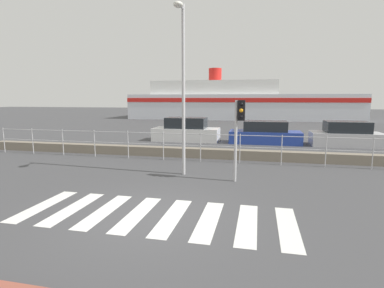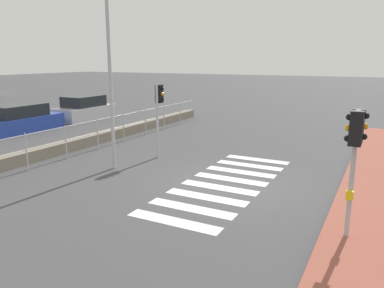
{
  "view_description": "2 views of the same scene",
  "coord_description": "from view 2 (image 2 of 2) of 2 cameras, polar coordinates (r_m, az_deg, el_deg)",
  "views": [
    {
      "loc": [
        2.54,
        -6.65,
        2.86
      ],
      "look_at": [
        0.61,
        2.0,
        1.5
      ],
      "focal_mm": 28.0,
      "sensor_mm": 36.0,
      "label": 1
    },
    {
      "loc": [
        -10.1,
        -4.18,
        3.73
      ],
      "look_at": [
        -0.19,
        1.0,
        1.2
      ],
      "focal_mm": 35.0,
      "sensor_mm": 36.0,
      "label": 2
    }
  ],
  "objects": [
    {
      "name": "parked_car_blue",
      "position": [
        21.72,
        -24.75,
        3.32
      ],
      "size": [
        4.45,
        1.78,
        1.43
      ],
      "color": "#233D9E",
      "rests_on": "ground_plane"
    },
    {
      "name": "traffic_light_far",
      "position": [
        14.36,
        -5.08,
        6.01
      ],
      "size": [
        0.34,
        0.32,
        2.8
      ],
      "color": "#B2B2B5",
      "rests_on": "ground_plane"
    },
    {
      "name": "traffic_light_near",
      "position": [
        8.09,
        23.64,
        0.51
      ],
      "size": [
        0.58,
        0.41,
        2.77
      ],
      "color": "#B2B2B5",
      "rests_on": "ground_plane"
    },
    {
      "name": "seawall",
      "position": [
        15.76,
        -20.75,
        -0.94
      ],
      "size": [
        23.64,
        0.55,
        0.45
      ],
      "color": "slate",
      "rests_on": "ground_plane"
    },
    {
      "name": "sidewalk_brick",
      "position": [
        10.75,
        25.7,
        -8.55
      ],
      "size": [
        24.0,
        1.8,
        0.12
      ],
      "color": "#934C3D",
      "rests_on": "ground_plane"
    },
    {
      "name": "crosswalk",
      "position": [
        11.65,
        5.08,
        -5.96
      ],
      "size": [
        6.75,
        2.4,
        0.01
      ],
      "color": "silver",
      "rests_on": "ground_plane"
    },
    {
      "name": "streetlamp",
      "position": [
        12.82,
        -11.94,
        12.64
      ],
      "size": [
        0.32,
        0.93,
        6.11
      ],
      "color": "#B2B2B5",
      "rests_on": "ground_plane"
    },
    {
      "name": "ground_plane",
      "position": [
        11.55,
        4.87,
        -6.14
      ],
      "size": [
        160.0,
        160.0,
        0.0
      ],
      "primitive_type": "plane",
      "color": "#424244"
    },
    {
      "name": "harbor_fence",
      "position": [
        15.0,
        -18.7,
        1.01
      ],
      "size": [
        21.32,
        0.04,
        1.32
      ],
      "color": "#B2B2B5",
      "rests_on": "ground_plane"
    },
    {
      "name": "parked_car_silver",
      "position": [
        24.88,
        -16.09,
        5.11
      ],
      "size": [
        4.03,
        1.9,
        1.49
      ],
      "color": "#BCBCC1",
      "rests_on": "ground_plane"
    }
  ]
}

